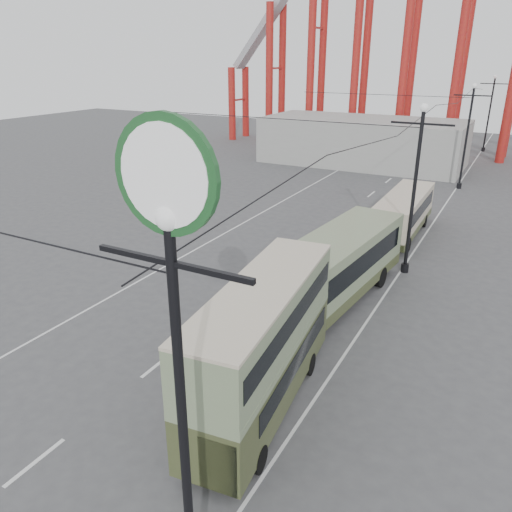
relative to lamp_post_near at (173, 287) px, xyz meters
The scene contains 11 objects.
ground 10.11m from the lamp_post_near, 151.82° to the left, with size 160.00×160.00×0.00m, color #454547.
road_markings 24.87m from the lamp_post_near, 105.88° to the left, with size 12.52×120.00×0.01m.
lamp_post_near is the anchor object (origin of this frame).
lamp_post_mid 21.24m from the lamp_post_near, 90.00° to the left, with size 3.20×0.44×9.32m.
lamp_post_far 43.12m from the lamp_post_near, 90.00° to the left, with size 3.20×0.44×9.32m.
lamp_post_distant 65.08m from the lamp_post_near, 90.00° to the left, with size 3.20×0.44×9.32m.
fairground_shed 51.61m from the lamp_post_near, 103.06° to the left, with size 22.00×10.00×5.00m, color gray.
double_decker_bus 8.63m from the lamp_post_near, 104.42° to the left, with size 3.16×9.00×4.73m.
single_decker_green 16.14m from the lamp_post_near, 98.95° to the left, with size 4.00×12.51×3.48m.
single_decker_cream 27.99m from the lamp_post_near, 93.51° to the left, with size 2.42×9.27×2.88m.
pedestrian 14.57m from the lamp_post_near, 105.77° to the left, with size 0.70×0.46×1.91m, color black.
Camera 1 is at (10.55, -9.16, 11.57)m, focal length 35.00 mm.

